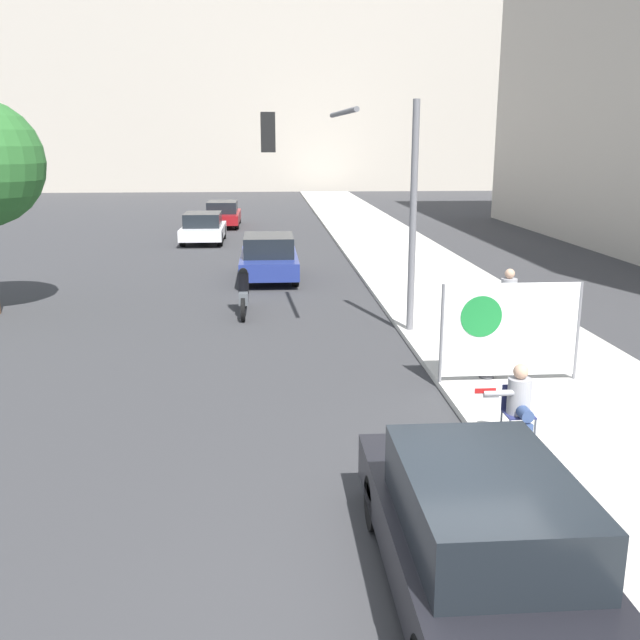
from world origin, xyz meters
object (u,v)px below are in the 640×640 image
pedestrian_behind (508,306)px  motorcycle_on_road (244,294)px  jogger_on_sidewalk (489,332)px  car_on_road_nearest (269,257)px  car_on_road_distant (223,214)px  protest_banner (509,330)px  traffic_light_pole (357,176)px  parked_car_curbside (479,535)px  seated_protester (520,404)px  car_on_road_midblock (203,228)px

pedestrian_behind → motorcycle_on_road: pedestrian_behind is taller
jogger_on_sidewalk → pedestrian_behind: jogger_on_sidewalk is taller
car_on_road_nearest → car_on_road_distant: 15.90m
protest_banner → pedestrian_behind: bearing=71.9°
pedestrian_behind → car_on_road_nearest: 10.16m
jogger_on_sidewalk → protest_banner: size_ratio=0.66×
jogger_on_sidewalk → pedestrian_behind: size_ratio=1.04×
traffic_light_pole → motorcycle_on_road: size_ratio=2.32×
jogger_on_sidewalk → parked_car_curbside: 6.76m
seated_protester → car_on_road_nearest: (-3.51, 14.11, -0.05)m
traffic_light_pole → protest_banner: bearing=-57.8°
seated_protester → jogger_on_sidewalk: jogger_on_sidewalk is taller
parked_car_curbside → motorcycle_on_road: bearing=101.9°
car_on_road_midblock → car_on_road_distant: bearing=85.5°
traffic_light_pole → motorcycle_on_road: traffic_light_pole is taller
jogger_on_sidewalk → protest_banner: protest_banner is taller
parked_car_curbside → car_on_road_nearest: size_ratio=1.06×
protest_banner → parked_car_curbside: (-2.39, -6.25, -0.37)m
car_on_road_distant → car_on_road_nearest: bearing=-81.2°
protest_banner → car_on_road_midblock: (-7.27, 20.42, -0.41)m
traffic_light_pole → pedestrian_behind: bearing=-23.1°
seated_protester → protest_banner: bearing=93.0°
car_on_road_midblock → seated_protester: bearing=-74.6°
jogger_on_sidewalk → car_on_road_midblock: jogger_on_sidewalk is taller
parked_car_curbside → motorcycle_on_road: size_ratio=2.01×
jogger_on_sidewalk → car_on_road_distant: size_ratio=0.38×
traffic_light_pole → car_on_road_nearest: traffic_light_pole is taller
car_on_road_nearest → motorcycle_on_road: car_on_road_nearest is taller
pedestrian_behind → car_on_road_nearest: pedestrian_behind is taller
parked_car_curbside → car_on_road_distant: parked_car_curbside is taller
pedestrian_behind → protest_banner: size_ratio=0.64×
car_on_road_nearest → seated_protester: bearing=-76.0°
pedestrian_behind → car_on_road_distant: bearing=154.3°
seated_protester → protest_banner: size_ratio=0.47×
jogger_on_sidewalk → motorcycle_on_road: jogger_on_sidewalk is taller
jogger_on_sidewalk → car_on_road_midblock: (-6.95, 20.25, -0.32)m
car_on_road_distant → pedestrian_behind: bearing=-72.9°
seated_protester → pedestrian_behind: bearing=91.9°
parked_car_curbside → car_on_road_nearest: (-1.94, 17.43, 0.01)m
car_on_road_nearest → motorcycle_on_road: (-0.69, -4.98, -0.20)m
protest_banner → motorcycle_on_road: 8.00m
motorcycle_on_road → seated_protester: bearing=-65.3°
protest_banner → parked_car_curbside: bearing=-110.9°
car_on_road_midblock → car_on_road_nearest: bearing=-72.4°
traffic_light_pole → car_on_road_nearest: 8.25m
pedestrian_behind → car_on_road_distant: 25.63m
protest_banner → traffic_light_pole: bearing=122.2°
seated_protester → car_on_road_midblock: car_on_road_midblock is taller
parked_car_curbside → car_on_road_distant: size_ratio=1.00×
car_on_road_distant → motorcycle_on_road: 20.77m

